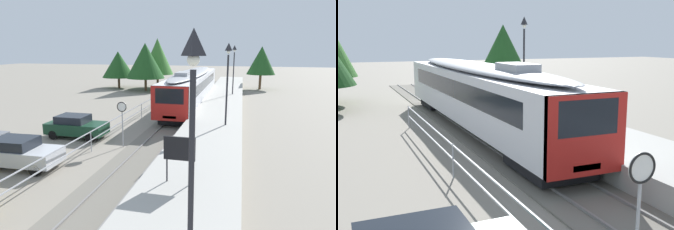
# 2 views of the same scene
# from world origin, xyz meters

# --- Properties ---
(ground_plane) EXTENTS (160.00, 160.00, 0.00)m
(ground_plane) POSITION_xyz_m (-3.00, 22.00, 0.00)
(ground_plane) COLOR gray
(track_rails) EXTENTS (3.20, 60.00, 0.14)m
(track_rails) POSITION_xyz_m (0.00, 22.00, 0.03)
(track_rails) COLOR #6B665B
(track_rails) RESTS_ON ground
(commuter_train) EXTENTS (2.82, 20.74, 3.74)m
(commuter_train) POSITION_xyz_m (0.00, 27.90, 2.15)
(commuter_train) COLOR silver
(commuter_train) RESTS_ON track_rails
(station_platform) EXTENTS (3.90, 60.00, 0.90)m
(station_platform) POSITION_xyz_m (3.25, 22.00, 0.45)
(station_platform) COLOR #A8A59E
(station_platform) RESTS_ON ground
(platform_lamp_far_end) EXTENTS (0.34, 0.34, 5.35)m
(platform_lamp_far_end) POSITION_xyz_m (4.10, 30.78, 4.62)
(platform_lamp_far_end) COLOR #232328
(platform_lamp_far_end) RESTS_ON station_platform
(speed_limit_sign) EXTENTS (0.61, 0.10, 2.81)m
(speed_limit_sign) POSITION_xyz_m (-1.84, 13.25, 2.12)
(speed_limit_sign) COLOR #9EA0A5
(speed_limit_sign) RESTS_ON ground
(tree_behind_station_far) EXTENTS (4.08, 4.08, 6.23)m
(tree_behind_station_far) POSITION_xyz_m (7.68, 42.79, 4.20)
(tree_behind_station_far) COLOR brown
(tree_behind_station_far) RESTS_ON ground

